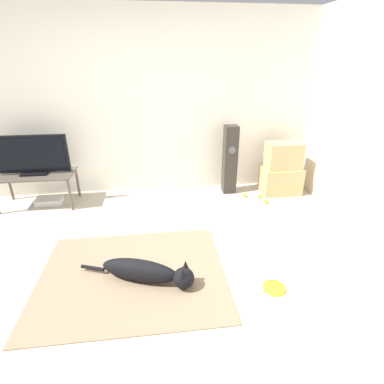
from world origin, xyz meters
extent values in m
plane|color=#BCB29E|center=(0.00, 0.00, 0.00)|extent=(12.00, 12.00, 0.00)
cube|color=silver|center=(0.00, 2.10, 1.27)|extent=(8.00, 0.06, 2.55)
cube|color=#847056|center=(-0.04, 0.01, 0.01)|extent=(1.74, 1.43, 0.01)
ellipsoid|color=black|center=(0.03, -0.09, 0.12)|extent=(0.75, 0.43, 0.22)
sphere|color=black|center=(0.42, -0.23, 0.11)|extent=(0.19, 0.19, 0.19)
cone|color=black|center=(0.45, -0.18, 0.22)|extent=(0.06, 0.06, 0.09)
cone|color=black|center=(0.41, -0.28, 0.22)|extent=(0.06, 0.06, 0.09)
cylinder|color=black|center=(-0.42, 0.08, 0.06)|extent=(0.23, 0.12, 0.03)
cylinder|color=yellow|center=(1.23, -0.35, 0.01)|extent=(0.20, 0.20, 0.02)
torus|color=yellow|center=(1.23, -0.35, 0.02)|extent=(0.21, 0.21, 0.02)
cube|color=tan|center=(2.10, 1.67, 0.20)|extent=(0.58, 0.36, 0.40)
cube|color=tan|center=(2.10, 1.68, 0.59)|extent=(0.50, 0.31, 0.38)
cube|color=#2D2823|center=(1.33, 1.82, 0.51)|extent=(0.19, 0.19, 1.02)
cylinder|color=#4C4C51|center=(1.33, 1.72, 0.69)|extent=(0.11, 0.00, 0.11)
cube|color=brown|center=(-1.40, 1.71, 0.45)|extent=(1.00, 0.51, 0.02)
cylinder|color=brown|center=(-0.93, 1.48, 0.22)|extent=(0.04, 0.04, 0.44)
cylinder|color=brown|center=(-1.87, 1.94, 0.22)|extent=(0.04, 0.04, 0.44)
cylinder|color=brown|center=(-0.93, 1.94, 0.22)|extent=(0.04, 0.04, 0.44)
cube|color=black|center=(-1.40, 1.71, 0.47)|extent=(0.33, 0.20, 0.03)
cube|color=black|center=(-1.40, 1.72, 0.74)|extent=(0.95, 0.04, 0.51)
cube|color=black|center=(-1.40, 1.70, 0.74)|extent=(0.88, 0.01, 0.46)
sphere|color=#C6E033|center=(1.52, 1.59, 0.03)|extent=(0.07, 0.07, 0.07)
sphere|color=#C6E033|center=(1.76, 1.33, 0.03)|extent=(0.07, 0.07, 0.07)
sphere|color=#C6E033|center=(1.73, 1.51, 0.03)|extent=(0.07, 0.07, 0.07)
cube|color=white|center=(-1.30, 1.74, 0.04)|extent=(0.34, 0.23, 0.07)
camera|label=1|loc=(0.23, -2.34, 1.89)|focal=28.00mm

